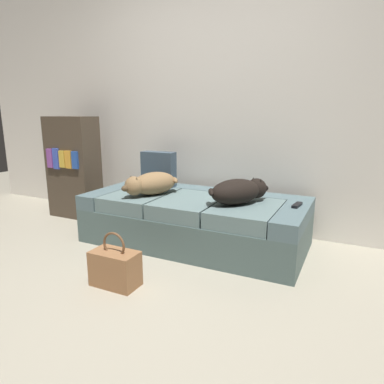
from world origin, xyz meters
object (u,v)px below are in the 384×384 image
object	(u,v)px
dog_dark	(239,191)
throw_pillow	(159,169)
couch	(195,220)
bookshelf	(74,167)
tv_remote	(297,205)
dog_tan	(151,184)
handbag	(115,268)

from	to	relation	value
dog_dark	throw_pillow	size ratio (longest dim) A/B	1.60
couch	bookshelf	world-z (taller)	bookshelf
tv_remote	bookshelf	distance (m)	2.43
dog_dark	tv_remote	size ratio (longest dim) A/B	3.62
couch	dog_tan	distance (m)	0.50
handbag	bookshelf	distance (m)	1.85
dog_tan	handbag	distance (m)	0.95
tv_remote	throw_pillow	size ratio (longest dim) A/B	0.44
dog_dark	couch	bearing A→B (deg)	172.76
couch	bookshelf	distance (m)	1.61
handbag	bookshelf	size ratio (longest dim) A/B	0.34
dog_tan	tv_remote	xyz separation A→B (m)	(1.23, 0.17, -0.09)
dog_tan	throw_pillow	xyz separation A→B (m)	(-0.13, 0.35, 0.07)
couch	handbag	size ratio (longest dim) A/B	5.05
throw_pillow	tv_remote	bearing A→B (deg)	-7.68
dog_tan	dog_dark	bearing A→B (deg)	4.30
throw_pillow	handbag	xyz separation A→B (m)	(0.37, -1.18, -0.47)
dog_dark	bookshelf	bearing A→B (deg)	173.63
handbag	bookshelf	bearing A→B (deg)	142.08
tv_remote	bookshelf	xyz separation A→B (m)	(-2.42, 0.11, 0.11)
dog_dark	tv_remote	distance (m)	0.46
handbag	couch	bearing A→B (deg)	81.51
tv_remote	bookshelf	size ratio (longest dim) A/B	0.14
tv_remote	dog_tan	bearing A→B (deg)	-165.15
couch	tv_remote	xyz separation A→B (m)	(0.86, 0.06, 0.23)
handbag	throw_pillow	bearing A→B (deg)	107.37
bookshelf	throw_pillow	bearing A→B (deg)	3.90
tv_remote	bookshelf	bearing A→B (deg)	-175.60
tv_remote	throw_pillow	bearing A→B (deg)	179.39
dog_dark	handbag	distance (m)	1.12
throw_pillow	handbag	world-z (taller)	throw_pillow
throw_pillow	couch	bearing A→B (deg)	-25.21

